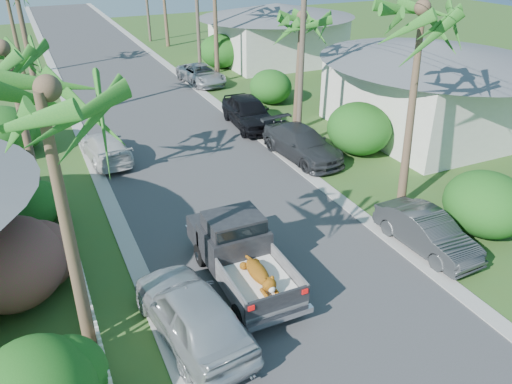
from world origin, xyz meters
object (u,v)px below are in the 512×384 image
parked_car_rm (302,144)px  utility_pole_b (302,55)px  parked_car_rn (427,232)px  palm_r_b (301,17)px  house_right_far (277,35)px  palm_r_a (427,10)px  house_right_near (431,91)px  parked_car_lf (106,148)px  palm_l_b (6,49)px  parked_car_ln (192,313)px  utility_pole_c (197,12)px  parked_car_rd (201,74)px  palm_l_a (39,92)px  pickup_truck (238,249)px  parked_car_rf (249,112)px

parked_car_rm → utility_pole_b: (0.60, 1.40, 3.88)m
parked_car_rn → palm_r_b: palm_r_b is taller
house_right_far → palm_r_a: bearing=-105.6°
palm_r_b → house_right_near: palm_r_b is taller
parked_car_lf → palm_l_b: palm_l_b is taller
parked_car_rn → palm_r_a: (1.30, 3.01, 6.76)m
parked_car_rm → utility_pole_b: 4.17m
palm_r_b → parked_car_rm: bearing=-115.2°
parked_car_rn → parked_car_ln: bearing=-178.4°
palm_r_b → utility_pole_c: bearing=94.4°
parked_car_rn → utility_pole_b: utility_pole_b is taller
parked_car_rm → house_right_near: 8.15m
parked_car_rd → palm_l_b: size_ratio=0.65×
house_right_near → house_right_far: 18.00m
palm_l_a → house_right_near: palm_l_a is taller
pickup_truck → parked_car_rf: (5.92, 12.33, -0.18)m
parked_car_rn → parked_car_rd: (0.00, 23.12, 0.01)m
palm_r_b → utility_pole_c: 13.11m
parked_car_ln → palm_r_a: bearing=-167.3°
parked_car_lf → palm_l_a: palm_l_a is taller
house_right_near → parked_car_lf: bearing=168.8°
parked_car_rn → parked_car_lf: size_ratio=0.91×
palm_r_b → utility_pole_c: (-1.00, 13.00, -1.35)m
parked_car_rd → utility_pole_c: size_ratio=0.53×
parked_car_lf → utility_pole_b: size_ratio=0.49×
palm_l_a → parked_car_rm: bearing=37.5°
house_right_near → palm_r_b: bearing=154.9°
utility_pole_c → house_right_near: bearing=-65.2°
palm_r_a → utility_pole_c: utility_pole_c is taller
parked_car_rn → parked_car_lf: 15.00m
palm_l_b → utility_pole_c: utility_pole_c is taller
palm_r_b → parked_car_ln: bearing=-128.9°
parked_car_rm → house_right_far: size_ratio=0.55×
palm_r_b → pickup_truck: bearing=-127.0°
palm_l_b → parked_car_rd: bearing=50.1°
parked_car_rn → house_right_far: (8.00, 27.01, 1.46)m
utility_pole_b → utility_pole_c: 15.00m
parked_car_ln → parked_car_lf: (0.00, 12.92, -0.16)m
parked_car_rf → parked_car_rd: parked_car_rf is taller
house_right_far → utility_pole_b: utility_pole_b is taller
parked_car_rn → parked_car_rm: 8.61m
pickup_truck → palm_l_b: bearing=124.9°
parked_car_rf → palm_l_b: (-11.27, -4.65, 5.31)m
palm_l_b → parked_car_ln: bearing=-71.6°
house_right_near → parked_car_ln: bearing=-149.9°
house_right_near → utility_pole_b: (-7.40, 1.00, 2.38)m
parked_car_rn → parked_car_ln: (-8.60, -0.62, 0.14)m
parked_car_lf → parked_car_rm: bearing=152.9°
parked_car_rm → house_right_near: size_ratio=0.55×
pickup_truck → house_right_far: bearing=60.6°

